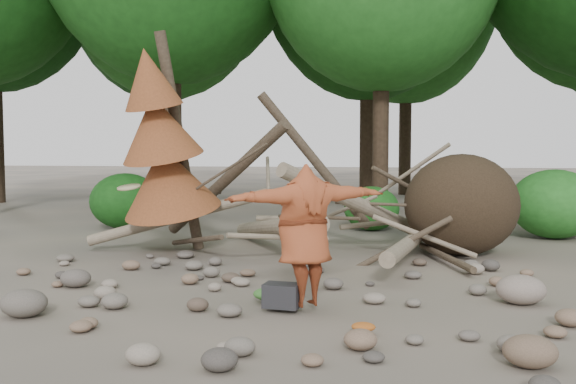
# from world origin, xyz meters

# --- Properties ---
(ground) EXTENTS (120.00, 120.00, 0.00)m
(ground) POSITION_xyz_m (0.00, 0.00, 0.00)
(ground) COLOR #514C44
(ground) RESTS_ON ground
(deadfall_pile) EXTENTS (8.55, 5.24, 3.30)m
(deadfall_pile) POSITION_xyz_m (2.02, 4.24, 0.95)
(deadfall_pile) COLOR #332619
(deadfall_pile) RESTS_ON ground
(dead_conifer) EXTENTS (2.06, 2.16, 4.35)m
(dead_conifer) POSITION_xyz_m (-3.12, 3.37, 2.11)
(dead_conifer) COLOR #4C3F30
(dead_conifer) RESTS_ON ground
(bush_left) EXTENTS (1.80, 1.80, 1.44)m
(bush_left) POSITION_xyz_m (-5.50, 7.20, 0.72)
(bush_left) COLOR #174F15
(bush_left) RESTS_ON ground
(bush_mid) EXTENTS (1.40, 1.40, 1.12)m
(bush_mid) POSITION_xyz_m (0.80, 7.80, 0.56)
(bush_mid) COLOR #1F641D
(bush_mid) RESTS_ON ground
(bush_right) EXTENTS (2.00, 2.00, 1.60)m
(bush_right) POSITION_xyz_m (5.00, 7.00, 0.80)
(bush_right) COLOR #287725
(bush_right) RESTS_ON ground
(frisbee_thrower) EXTENTS (3.42, 1.76, 1.82)m
(frisbee_thrower) POSITION_xyz_m (0.11, -0.41, 0.99)
(frisbee_thrower) COLOR #974122
(frisbee_thrower) RESTS_ON ground
(backpack) EXTENTS (0.49, 0.37, 0.30)m
(backpack) POSITION_xyz_m (-0.17, -0.48, 0.15)
(backpack) COLOR black
(backpack) RESTS_ON ground
(cloth_green) EXTENTS (0.44, 0.37, 0.17)m
(cloth_green) POSITION_xyz_m (-0.40, -0.09, 0.08)
(cloth_green) COLOR #366A2A
(cloth_green) RESTS_ON ground
(cloth_orange) EXTENTS (0.27, 0.22, 0.10)m
(cloth_orange) POSITION_xyz_m (0.90, -1.38, 0.05)
(cloth_orange) COLOR #9E501B
(cloth_orange) RESTS_ON ground
(boulder_front_left) EXTENTS (0.58, 0.52, 0.35)m
(boulder_front_left) POSITION_xyz_m (-3.30, -1.21, 0.17)
(boulder_front_left) COLOR #615A51
(boulder_front_left) RESTS_ON ground
(boulder_front_right) EXTENTS (0.52, 0.47, 0.31)m
(boulder_front_right) POSITION_xyz_m (2.51, -2.18, 0.16)
(boulder_front_right) COLOR brown
(boulder_front_right) RESTS_ON ground
(boulder_mid_right) EXTENTS (0.66, 0.59, 0.39)m
(boulder_mid_right) POSITION_xyz_m (2.94, 0.40, 0.20)
(boulder_mid_right) COLOR gray
(boulder_mid_right) RESTS_ON ground
(boulder_mid_left) EXTENTS (0.46, 0.41, 0.28)m
(boulder_mid_left) POSITION_xyz_m (-3.47, 0.48, 0.14)
(boulder_mid_left) COLOR #5D554E
(boulder_mid_left) RESTS_ON ground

